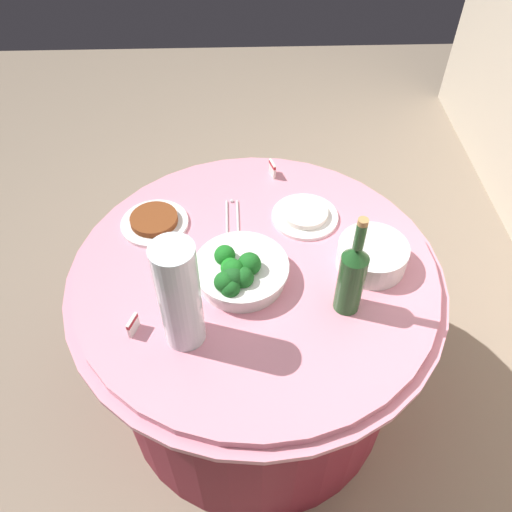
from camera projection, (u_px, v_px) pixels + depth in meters
The scene contains 11 objects.
ground_plane at pixel (256, 387), 2.13m from camera, with size 6.00×6.00×0.00m, color gray.
buffet_table at pixel (256, 335), 1.85m from camera, with size 1.16×1.16×0.74m.
broccoli_bowl at pixel (239, 272), 1.51m from camera, with size 0.28×0.28×0.12m.
plate_stack at pixel (372, 256), 1.56m from camera, with size 0.21×0.21×0.08m.
wine_bottle at pixel (352, 276), 1.39m from camera, with size 0.07×0.07×0.34m.
decorative_fruit_vase at pixel (180, 300), 1.31m from camera, with size 0.11×0.11×0.34m.
serving_tongs at pixel (232, 215), 1.73m from camera, with size 0.17×0.05×0.01m.
food_plate_stir_fry at pixel (154, 221), 1.70m from camera, with size 0.22×0.22×0.03m.
food_plate_rice at pixel (305, 215), 1.72m from camera, with size 0.22×0.22×0.03m.
label_placard_front at pixel (133, 324), 1.40m from camera, with size 0.05×0.03×0.05m.
label_placard_mid at pixel (272, 168), 1.86m from camera, with size 0.05×0.02×0.05m.
Camera 1 is at (1.05, -0.04, 1.93)m, focal length 36.64 mm.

